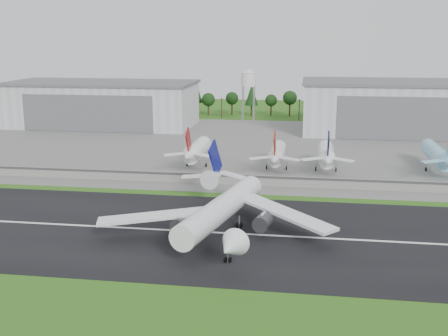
% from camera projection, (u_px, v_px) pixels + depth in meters
% --- Properties ---
extents(ground, '(600.00, 600.00, 0.00)m').
position_uv_depth(ground, '(181.00, 246.00, 126.39)').
color(ground, '#215815').
rests_on(ground, ground).
extents(runway, '(320.00, 60.00, 0.10)m').
position_uv_depth(runway, '(190.00, 231.00, 136.00)').
color(runway, black).
rests_on(runway, ground).
extents(runway_centerline, '(220.00, 1.00, 0.02)m').
position_uv_depth(runway_centerline, '(190.00, 231.00, 135.99)').
color(runway_centerline, white).
rests_on(runway_centerline, runway).
extents(apron, '(320.00, 150.00, 0.10)m').
position_uv_depth(apron, '(243.00, 146.00, 241.84)').
color(apron, slate).
rests_on(apron, ground).
extents(blast_fence, '(240.00, 0.61, 3.50)m').
position_uv_depth(blast_fence, '(219.00, 179.00, 178.88)').
color(blast_fence, gray).
rests_on(blast_fence, ground).
extents(hangar_west, '(97.00, 44.00, 23.20)m').
position_uv_depth(hangar_west, '(102.00, 104.00, 294.13)').
color(hangar_west, silver).
rests_on(hangar_west, ground).
extents(hangar_east, '(102.00, 47.00, 25.20)m').
position_uv_depth(hangar_east, '(408.00, 107.00, 271.17)').
color(hangar_east, silver).
rests_on(hangar_east, ground).
extents(water_tower, '(8.40, 8.40, 29.40)m').
position_uv_depth(water_tower, '(249.00, 78.00, 299.49)').
color(water_tower, '#99999E').
rests_on(water_tower, ground).
extents(utility_poles, '(230.00, 3.00, 12.00)m').
position_uv_depth(utility_poles, '(260.00, 119.00, 318.83)').
color(utility_poles, black).
rests_on(utility_poles, ground).
extents(treeline, '(320.00, 16.00, 22.00)m').
position_uv_depth(treeline, '(262.00, 116.00, 333.26)').
color(treeline, black).
rests_on(treeline, ground).
extents(main_airliner, '(55.85, 58.78, 18.17)m').
position_uv_depth(main_airliner, '(222.00, 214.00, 133.33)').
color(main_airliner, white).
rests_on(main_airliner, runway).
extents(parked_jet_red_a, '(7.36, 31.29, 16.74)m').
position_uv_depth(parked_jet_red_a, '(196.00, 151.00, 200.40)').
color(parked_jet_red_a, white).
rests_on(parked_jet_red_a, ground).
extents(parked_jet_red_b, '(7.36, 31.29, 16.41)m').
position_uv_depth(parked_jet_red_b, '(277.00, 154.00, 196.19)').
color(parked_jet_red_b, white).
rests_on(parked_jet_red_b, ground).
extents(parked_jet_navy, '(7.36, 31.29, 16.65)m').
position_uv_depth(parked_jet_navy, '(327.00, 155.00, 193.65)').
color(parked_jet_navy, white).
rests_on(parked_jet_navy, ground).
extents(parked_jet_skyblue, '(7.36, 37.29, 16.69)m').
position_uv_depth(parked_jet_skyblue, '(439.00, 156.00, 192.88)').
color(parked_jet_skyblue, '#89CEED').
rests_on(parked_jet_skyblue, ground).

